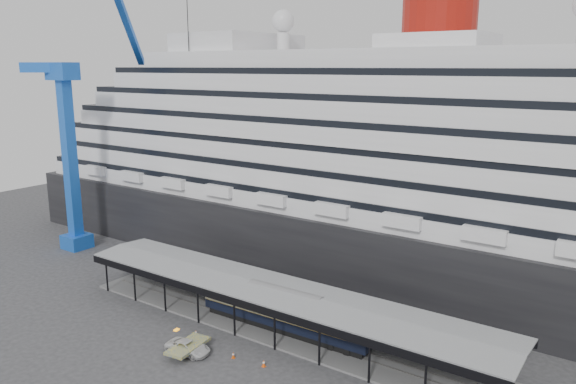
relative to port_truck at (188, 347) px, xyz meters
name	(u,v)px	position (x,y,z in m)	size (l,w,h in m)	color
ground	(249,345)	(4.36, 5.20, -0.71)	(200.00, 200.00, 0.00)	#323234
cruise_ship	(381,149)	(4.41, 37.20, 17.64)	(130.00, 30.00, 43.90)	black
platform_canopy	(275,310)	(4.36, 10.20, 1.65)	(56.00, 9.18, 5.30)	slate
crane_blue	(74,132)	(-40.75, 15.82, 19.25)	(22.63, 19.19, 47.60)	blue
port_truck	(188,347)	(0.00, 0.00, 0.00)	(2.35, 5.11, 1.42)	silver
pullman_carriage	(285,311)	(5.73, 10.20, 1.95)	(22.35, 3.37, 21.89)	black
traffic_cone_left	(196,333)	(-2.25, 3.53, -0.38)	(0.42, 0.42, 0.66)	#E5590C
traffic_cone_mid	(233,355)	(4.71, 2.04, -0.35)	(0.47, 0.47, 0.73)	#D44B0B
traffic_cone_right	(264,363)	(8.46, 2.52, -0.33)	(0.45, 0.45, 0.77)	#F7540D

